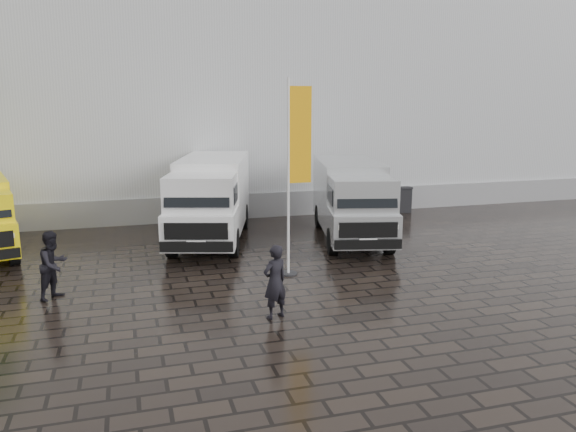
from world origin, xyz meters
name	(u,v)px	position (x,y,z in m)	size (l,w,h in m)	color
ground	(295,278)	(0.00, 0.00, 0.00)	(120.00, 120.00, 0.00)	black
exhibition_hall	(243,74)	(2.00, 16.00, 6.00)	(44.00, 16.00, 12.00)	silver
hall_plinth	(286,204)	(2.00, 7.95, 0.50)	(44.00, 0.15, 1.00)	gray
van_white	(211,201)	(-1.53, 4.70, 1.37)	(2.11, 6.33, 2.74)	white
van_silver	(351,202)	(3.08, 3.59, 1.30)	(2.00, 6.00, 2.60)	silver
flagpole	(295,167)	(0.10, 0.38, 2.95)	(0.88, 0.50, 5.25)	black
wheelie_bin	(403,199)	(7.02, 7.39, 0.54)	(0.65, 0.65, 1.08)	black
person_front	(275,282)	(-1.24, -2.54, 0.83)	(0.60, 0.40, 1.65)	black
person_tent	(53,265)	(-6.00, 0.14, 0.83)	(0.81, 0.63, 1.66)	black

